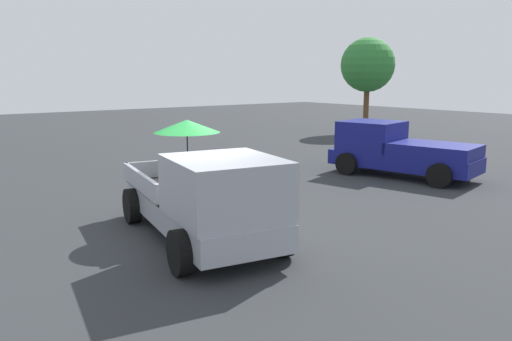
# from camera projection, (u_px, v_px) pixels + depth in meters

# --- Properties ---
(ground_plane) EXTENTS (80.00, 80.00, 0.00)m
(ground_plane) POSITION_uv_depth(u_px,v_px,m) (199.00, 238.00, 10.57)
(ground_plane) COLOR #2D3033
(pickup_truck_main) EXTENTS (5.31, 2.98, 2.40)m
(pickup_truck_main) POSITION_uv_depth(u_px,v_px,m) (206.00, 196.00, 10.02)
(pickup_truck_main) COLOR black
(pickup_truck_main) RESTS_ON ground
(pickup_truck_red) EXTENTS (5.07, 2.96, 1.80)m
(pickup_truck_red) POSITION_uv_depth(u_px,v_px,m) (398.00, 150.00, 16.97)
(pickup_truck_red) COLOR black
(pickup_truck_red) RESTS_ON ground
(tree_by_lot) EXTENTS (3.16, 3.16, 5.56)m
(tree_by_lot) POSITION_uv_depth(u_px,v_px,m) (368.00, 65.00, 29.42)
(tree_by_lot) COLOR brown
(tree_by_lot) RESTS_ON ground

